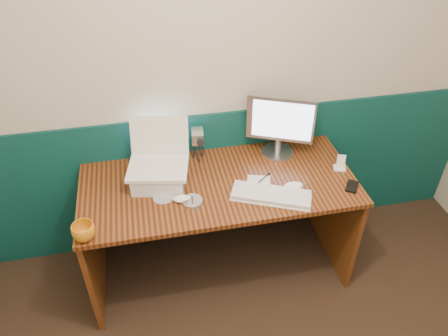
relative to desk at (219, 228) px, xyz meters
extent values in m
cube|color=beige|center=(0.11, 0.37, 0.88)|extent=(3.50, 0.04, 2.50)
cube|color=#07332A|center=(0.11, 0.36, 0.12)|extent=(3.48, 0.02, 1.00)
cube|color=#3D140B|center=(0.00, 0.00, 0.00)|extent=(1.60, 0.70, 0.75)
cube|color=silver|center=(-0.34, 0.06, 0.43)|extent=(0.33, 0.30, 0.10)
cube|color=silver|center=(0.26, -0.18, 0.39)|extent=(0.46, 0.31, 0.03)
ellipsoid|color=white|center=(0.40, -0.14, 0.39)|extent=(0.12, 0.08, 0.04)
ellipsoid|color=white|center=(-0.23, -0.12, 0.39)|extent=(0.10, 0.07, 0.03)
imported|color=orange|center=(-0.74, -0.30, 0.42)|extent=(0.15, 0.15, 0.09)
cylinder|color=#B5BFC6|center=(-0.18, -0.15, 0.39)|extent=(0.11, 0.11, 0.02)
cylinder|color=silver|center=(-0.33, -0.06, 0.38)|extent=(0.12, 0.12, 0.00)
cylinder|color=black|center=(0.26, -0.02, 0.38)|extent=(0.11, 0.09, 0.01)
cube|color=silver|center=(0.23, -0.03, 0.38)|extent=(0.15, 0.12, 0.00)
cube|color=white|center=(0.74, -0.02, 0.38)|extent=(0.09, 0.08, 0.01)
cube|color=white|center=(0.74, -0.02, 0.43)|extent=(0.06, 0.04, 0.09)
cube|color=black|center=(0.74, -0.19, 0.38)|extent=(0.11, 0.12, 0.01)
camera|label=1|loc=(-0.37, -1.92, 1.98)|focal=35.00mm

